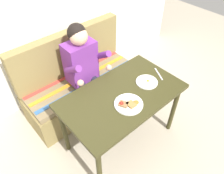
{
  "coord_description": "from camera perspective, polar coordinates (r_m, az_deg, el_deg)",
  "views": [
    {
      "loc": [
        -1.05,
        -1.03,
        2.2
      ],
      "look_at": [
        0.0,
        0.15,
        0.72
      ],
      "focal_mm": 34.7,
      "sensor_mm": 36.0,
      "label": 1
    }
  ],
  "objects": [
    {
      "name": "plate_breakfast",
      "position": [
        1.98,
        4.34,
        -4.51
      ],
      "size": [
        0.27,
        0.27,
        0.05
      ],
      "color": "white",
      "rests_on": "table"
    },
    {
      "name": "ground_plane",
      "position": [
        2.65,
        2.21,
        -13.12
      ],
      "size": [
        8.0,
        8.0,
        0.0
      ],
      "primitive_type": "plane",
      "color": "#B1A48E"
    },
    {
      "name": "knife",
      "position": [
        2.36,
        12.18,
        3.4
      ],
      "size": [
        0.1,
        0.18,
        0.0
      ],
      "primitive_type": "cube",
      "rotation": [
        0.0,
        0.0,
        -0.48
      ],
      "color": "silver",
      "rests_on": "table"
    },
    {
      "name": "table",
      "position": [
        2.14,
        2.66,
        -3.47
      ],
      "size": [
        1.2,
        0.7,
        0.73
      ],
      "color": "#343116",
      "rests_on": "ground"
    },
    {
      "name": "person",
      "position": [
        2.42,
        -7.26,
        5.54
      ],
      "size": [
        0.45,
        0.61,
        1.21
      ],
      "color": "#702F86",
      "rests_on": "ground"
    },
    {
      "name": "plate_eggs",
      "position": [
        2.22,
        9.16,
        1.34
      ],
      "size": [
        0.22,
        0.22,
        0.04
      ],
      "color": "white",
      "rests_on": "table"
    },
    {
      "name": "couch",
      "position": [
        2.8,
        -8.36,
        0.64
      ],
      "size": [
        1.44,
        0.56,
        1.0
      ],
      "color": "olive",
      "rests_on": "ground"
    }
  ]
}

